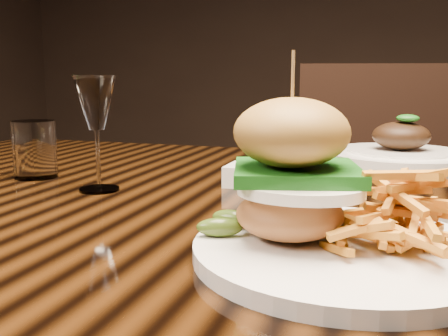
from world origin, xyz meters
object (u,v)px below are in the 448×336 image
(dining_table, at_px, (281,249))
(far_dish, at_px, (400,152))
(chair_far, at_px, (375,203))
(burger_plate, at_px, (341,206))
(wine_glass, at_px, (96,107))

(dining_table, height_order, far_dish, far_dish)
(far_dish, relative_size, chair_far, 0.30)
(burger_plate, distance_m, far_dish, 0.60)
(dining_table, height_order, wine_glass, wine_glass)
(dining_table, distance_m, far_dish, 0.41)
(burger_plate, distance_m, chair_far, 1.15)
(wine_glass, bearing_deg, far_dish, 45.07)
(dining_table, distance_m, burger_plate, 0.28)
(wine_glass, relative_size, chair_far, 0.17)
(far_dish, bearing_deg, wine_glass, -134.93)
(dining_table, bearing_deg, wine_glass, -169.10)
(far_dish, bearing_deg, dining_table, -113.03)
(far_dish, height_order, chair_far, chair_far)
(wine_glass, relative_size, far_dish, 0.58)
(burger_plate, xyz_separation_m, chair_far, (-0.00, 1.12, -0.26))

